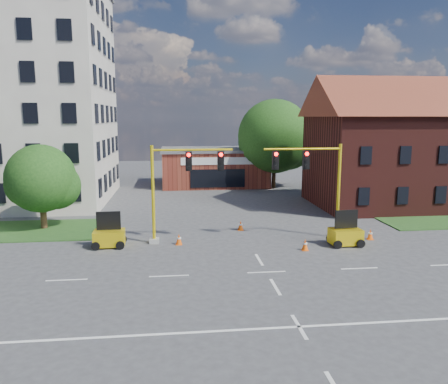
# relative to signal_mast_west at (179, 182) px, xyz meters

# --- Properties ---
(ground) EXTENTS (120.00, 120.00, 0.00)m
(ground) POSITION_rel_signal_mast_west_xyz_m (4.36, -6.00, -3.92)
(ground) COLOR #3E3E41
(ground) RESTS_ON ground
(lane_markings) EXTENTS (60.00, 36.00, 0.01)m
(lane_markings) POSITION_rel_signal_mast_west_xyz_m (4.36, -9.00, -3.91)
(lane_markings) COLOR white
(lane_markings) RESTS_ON ground
(office_block) EXTENTS (18.40, 15.40, 20.60)m
(office_block) POSITION_rel_signal_mast_west_xyz_m (-15.64, 15.91, 6.39)
(office_block) COLOR beige
(office_block) RESTS_ON ground
(brick_shop) EXTENTS (12.40, 8.40, 4.30)m
(brick_shop) POSITION_rel_signal_mast_west_xyz_m (4.36, 23.99, -1.76)
(brick_shop) COLOR maroon
(brick_shop) RESTS_ON ground
(townhouse_row) EXTENTS (21.00, 11.00, 11.50)m
(townhouse_row) POSITION_rel_signal_mast_west_xyz_m (22.36, 10.00, 2.01)
(townhouse_row) COLOR #4A1A16
(townhouse_row) RESTS_ON ground
(tree_large) EXTENTS (8.64, 8.23, 9.91)m
(tree_large) POSITION_rel_signal_mast_west_xyz_m (11.28, 21.08, 1.63)
(tree_large) COLOR #3C2716
(tree_large) RESTS_ON ground
(tree_nw_front) EXTENTS (5.04, 4.80, 6.05)m
(tree_nw_front) POSITION_rel_signal_mast_west_xyz_m (-9.40, 4.58, -0.43)
(tree_nw_front) COLOR #3C2716
(tree_nw_front) RESTS_ON ground
(signal_mast_west) EXTENTS (5.30, 0.60, 6.20)m
(signal_mast_west) POSITION_rel_signal_mast_west_xyz_m (0.00, 0.00, 0.00)
(signal_mast_west) COLOR gray
(signal_mast_west) RESTS_ON ground
(signal_mast_east) EXTENTS (5.30, 0.60, 6.20)m
(signal_mast_east) POSITION_rel_signal_mast_west_xyz_m (8.71, 0.00, 0.00)
(signal_mast_east) COLOR gray
(signal_mast_east) RESTS_ON ground
(trailer_west) EXTENTS (1.91, 1.32, 2.13)m
(trailer_west) POSITION_rel_signal_mast_west_xyz_m (-4.35, -0.51, -3.26)
(trailer_west) COLOR yellow
(trailer_west) RESTS_ON ground
(trailer_east) EXTENTS (1.96, 1.38, 2.14)m
(trailer_east) POSITION_rel_signal_mast_west_xyz_m (10.24, -1.80, -3.25)
(trailer_east) COLOR yellow
(trailer_east) RESTS_ON ground
(cone_a) EXTENTS (0.40, 0.40, 0.70)m
(cone_a) POSITION_rel_signal_mast_west_xyz_m (-0.09, -0.52, -3.58)
(cone_a) COLOR #FF5D0D
(cone_a) RESTS_ON ground
(cone_b) EXTENTS (0.40, 0.40, 0.70)m
(cone_b) POSITION_rel_signal_mast_west_xyz_m (4.28, 2.56, -3.58)
(cone_b) COLOR #FF5D0D
(cone_b) RESTS_ON ground
(cone_c) EXTENTS (0.40, 0.40, 0.70)m
(cone_c) POSITION_rel_signal_mast_west_xyz_m (7.42, -2.56, -3.58)
(cone_c) COLOR #FF5D0D
(cone_c) RESTS_ON ground
(cone_d) EXTENTS (0.40, 0.40, 0.70)m
(cone_d) POSITION_rel_signal_mast_west_xyz_m (12.36, -0.74, -3.58)
(cone_d) COLOR #FF5D0D
(cone_d) RESTS_ON ground
(pickup_white) EXTENTS (5.68, 4.22, 1.43)m
(pickup_white) POSITION_rel_signal_mast_west_xyz_m (15.27, 7.39, -3.20)
(pickup_white) COLOR white
(pickup_white) RESTS_ON ground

